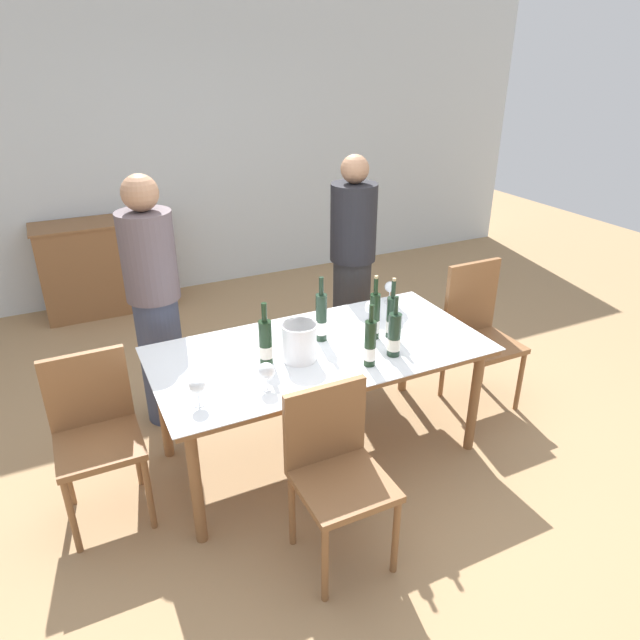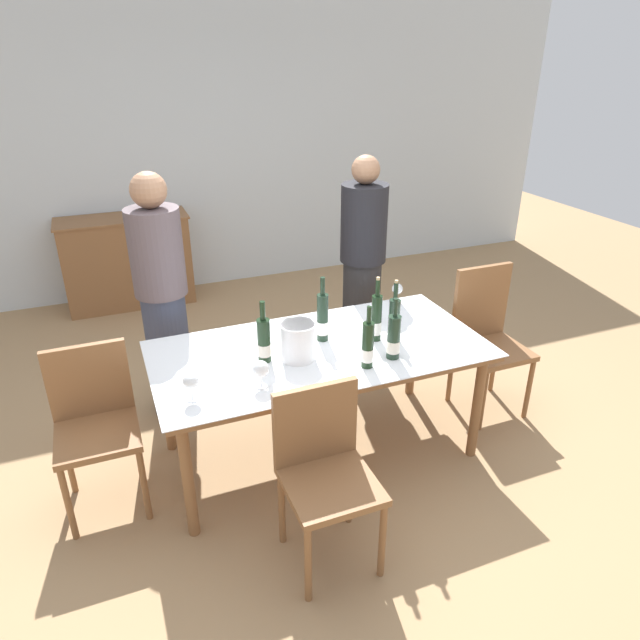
{
  "view_description": "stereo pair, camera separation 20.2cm",
  "coord_description": "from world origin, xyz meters",
  "px_view_note": "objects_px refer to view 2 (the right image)",
  "views": [
    {
      "loc": [
        -1.26,
        -2.59,
        2.29
      ],
      "look_at": [
        0.0,
        0.0,
        0.91
      ],
      "focal_mm": 32.0,
      "sensor_mm": 36.0,
      "label": 1
    },
    {
      "loc": [
        -1.07,
        -2.67,
        2.29
      ],
      "look_at": [
        0.0,
        0.0,
        0.91
      ],
      "focal_mm": 32.0,
      "sensor_mm": 36.0,
      "label": 2
    }
  ],
  "objects_px": {
    "sideboard_cabinet": "(128,261)",
    "chair_near_front": "(324,464)",
    "wine_bottle_3": "(394,320)",
    "wine_glass_2": "(375,309)",
    "person_guest_left": "(362,270)",
    "person_host": "(163,301)",
    "ice_bucket": "(298,340)",
    "chair_left_end": "(95,417)",
    "wine_glass_3": "(191,382)",
    "wine_bottle_4": "(368,346)",
    "wine_bottle_0": "(394,338)",
    "wine_glass_0": "(397,290)",
    "chair_right_end": "(487,331)",
    "wine_bottle_2": "(264,341)",
    "wine_glass_1": "(261,370)",
    "dining_table": "(320,358)",
    "wine_bottle_5": "(323,318)",
    "wine_bottle_1": "(376,319)"
  },
  "relations": [
    {
      "from": "sideboard_cabinet",
      "to": "chair_near_front",
      "type": "relative_size",
      "value": 1.34
    },
    {
      "from": "wine_bottle_3",
      "to": "wine_glass_2",
      "type": "xyz_separation_m",
      "value": [
        0.0,
        0.24,
        -0.03
      ]
    },
    {
      "from": "wine_glass_2",
      "to": "person_guest_left",
      "type": "relative_size",
      "value": 0.08
    },
    {
      "from": "person_guest_left",
      "to": "person_host",
      "type": "bearing_deg",
      "value": -178.44
    },
    {
      "from": "ice_bucket",
      "to": "chair_left_end",
      "type": "relative_size",
      "value": 0.24
    },
    {
      "from": "wine_glass_2",
      "to": "wine_glass_3",
      "type": "distance_m",
      "value": 1.3
    },
    {
      "from": "chair_left_end",
      "to": "wine_bottle_4",
      "type": "bearing_deg",
      "value": -14.68
    },
    {
      "from": "wine_bottle_0",
      "to": "person_guest_left",
      "type": "xyz_separation_m",
      "value": [
        0.33,
        1.09,
        -0.03
      ]
    },
    {
      "from": "wine_glass_2",
      "to": "wine_bottle_0",
      "type": "bearing_deg",
      "value": -104.26
    },
    {
      "from": "wine_glass_3",
      "to": "wine_bottle_3",
      "type": "bearing_deg",
      "value": 9.62
    },
    {
      "from": "wine_glass_0",
      "to": "chair_right_end",
      "type": "bearing_deg",
      "value": -28.31
    },
    {
      "from": "wine_bottle_0",
      "to": "chair_near_front",
      "type": "relative_size",
      "value": 0.4
    },
    {
      "from": "wine_bottle_3",
      "to": "sideboard_cabinet",
      "type": "bearing_deg",
      "value": 114.36
    },
    {
      "from": "wine_bottle_0",
      "to": "chair_near_front",
      "type": "bearing_deg",
      "value": -142.6
    },
    {
      "from": "wine_bottle_2",
      "to": "wine_glass_2",
      "type": "xyz_separation_m",
      "value": [
        0.78,
        0.21,
        -0.03
      ]
    },
    {
      "from": "wine_bottle_2",
      "to": "wine_bottle_4",
      "type": "distance_m",
      "value": 0.56
    },
    {
      "from": "wine_glass_1",
      "to": "wine_glass_3",
      "type": "distance_m",
      "value": 0.35
    },
    {
      "from": "wine_bottle_3",
      "to": "chair_right_end",
      "type": "height_order",
      "value": "wine_bottle_3"
    },
    {
      "from": "dining_table",
      "to": "wine_glass_1",
      "type": "distance_m",
      "value": 0.53
    },
    {
      "from": "wine_bottle_2",
      "to": "chair_right_end",
      "type": "distance_m",
      "value": 1.62
    },
    {
      "from": "wine_bottle_5",
      "to": "wine_bottle_0",
      "type": "bearing_deg",
      "value": -50.64
    },
    {
      "from": "sideboard_cabinet",
      "to": "dining_table",
      "type": "bearing_deg",
      "value": -73.1
    },
    {
      "from": "wine_bottle_5",
      "to": "chair_left_end",
      "type": "relative_size",
      "value": 0.44
    },
    {
      "from": "chair_right_end",
      "to": "person_guest_left",
      "type": "relative_size",
      "value": 0.61
    },
    {
      "from": "wine_bottle_0",
      "to": "wine_bottle_5",
      "type": "distance_m",
      "value": 0.44
    },
    {
      "from": "chair_right_end",
      "to": "person_guest_left",
      "type": "xyz_separation_m",
      "value": [
        -0.58,
        0.75,
        0.26
      ]
    },
    {
      "from": "wine_glass_0",
      "to": "person_host",
      "type": "height_order",
      "value": "person_host"
    },
    {
      "from": "wine_bottle_4",
      "to": "wine_glass_2",
      "type": "bearing_deg",
      "value": 58.71
    },
    {
      "from": "wine_bottle_1",
      "to": "wine_bottle_3",
      "type": "relative_size",
      "value": 1.06
    },
    {
      "from": "wine_bottle_5",
      "to": "ice_bucket",
      "type": "bearing_deg",
      "value": -143.08
    },
    {
      "from": "chair_left_end",
      "to": "chair_right_end",
      "type": "height_order",
      "value": "chair_right_end"
    },
    {
      "from": "wine_bottle_3",
      "to": "wine_glass_3",
      "type": "height_order",
      "value": "wine_bottle_3"
    },
    {
      "from": "dining_table",
      "to": "chair_left_end",
      "type": "xyz_separation_m",
      "value": [
        -1.25,
        0.08,
        -0.14
      ]
    },
    {
      "from": "chair_left_end",
      "to": "chair_near_front",
      "type": "relative_size",
      "value": 1.02
    },
    {
      "from": "sideboard_cabinet",
      "to": "wine_bottle_5",
      "type": "bearing_deg",
      "value": -71.53
    },
    {
      "from": "wine_bottle_1",
      "to": "wine_bottle_2",
      "type": "distance_m",
      "value": 0.68
    },
    {
      "from": "wine_glass_3",
      "to": "person_host",
      "type": "relative_size",
      "value": 0.09
    },
    {
      "from": "wine_bottle_1",
      "to": "wine_glass_1",
      "type": "relative_size",
      "value": 2.68
    },
    {
      "from": "wine_bottle_1",
      "to": "chair_near_front",
      "type": "relative_size",
      "value": 0.44
    },
    {
      "from": "wine_glass_0",
      "to": "wine_glass_2",
      "type": "relative_size",
      "value": 1.1
    },
    {
      "from": "chair_left_end",
      "to": "person_host",
      "type": "bearing_deg",
      "value": 55.9
    },
    {
      "from": "chair_near_front",
      "to": "wine_bottle_5",
      "type": "bearing_deg",
      "value": 68.43
    },
    {
      "from": "wine_glass_0",
      "to": "wine_glass_3",
      "type": "distance_m",
      "value": 1.62
    },
    {
      "from": "person_host",
      "to": "person_guest_left",
      "type": "xyz_separation_m",
      "value": [
        1.43,
        0.04,
        -0.0
      ]
    },
    {
      "from": "sideboard_cabinet",
      "to": "dining_table",
      "type": "xyz_separation_m",
      "value": [
        0.86,
        -2.83,
        0.23
      ]
    },
    {
      "from": "wine_glass_3",
      "to": "person_guest_left",
      "type": "height_order",
      "value": "person_guest_left"
    },
    {
      "from": "chair_left_end",
      "to": "person_guest_left",
      "type": "height_order",
      "value": "person_guest_left"
    },
    {
      "from": "wine_bottle_1",
      "to": "person_guest_left",
      "type": "bearing_deg",
      "value": 69.26
    },
    {
      "from": "wine_bottle_5",
      "to": "wine_glass_0",
      "type": "xyz_separation_m",
      "value": [
        0.65,
        0.29,
        -0.03
      ]
    },
    {
      "from": "sideboard_cabinet",
      "to": "wine_bottle_1",
      "type": "xyz_separation_m",
      "value": [
        1.2,
        -2.85,
        0.43
      ]
    }
  ]
}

